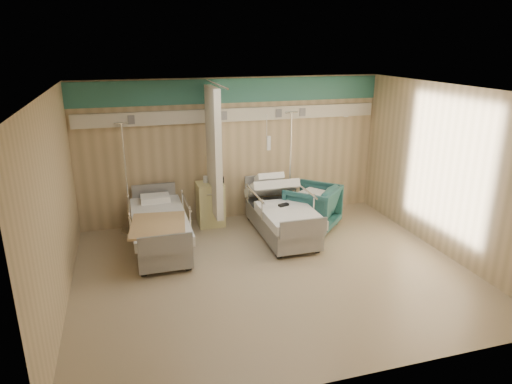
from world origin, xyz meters
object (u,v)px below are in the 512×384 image
bed_left (160,233)px  visitor_armchair (312,207)px  bedside_cabinet (210,204)px  iv_stand_left (129,211)px  iv_stand_right (289,195)px  bed_right (281,219)px

bed_left → visitor_armchair: visitor_armchair is taller
bedside_cabinet → iv_stand_left: size_ratio=0.41×
visitor_armchair → iv_stand_left: iv_stand_left is taller
visitor_armchair → iv_stand_right: 0.75m
bed_left → bedside_cabinet: 1.39m
bed_right → iv_stand_right: size_ratio=1.00×
bed_right → bedside_cabinet: bedside_cabinet is taller
bed_left → bed_right: bearing=0.0°
visitor_armchair → iv_stand_right: size_ratio=0.43×
bed_right → bedside_cabinet: bearing=142.0°
visitor_armchair → iv_stand_right: bearing=-119.6°
bedside_cabinet → iv_stand_right: 1.65m
visitor_armchair → bed_right: bearing=-29.0°
visitor_armchair → iv_stand_right: (-0.20, 0.72, 0.02)m
bed_right → iv_stand_left: 2.85m
bed_right → iv_stand_left: (-2.68, 0.95, 0.11)m
visitor_armchair → iv_stand_left: bearing=-57.5°
bedside_cabinet → iv_stand_right: size_ratio=0.40×
bedside_cabinet → visitor_armchair: 1.98m
bedside_cabinet → iv_stand_right: (1.65, 0.02, 0.02)m
bedside_cabinet → iv_stand_left: (-1.53, 0.05, 0.00)m
bed_right → bed_left: (-2.20, 0.00, 0.00)m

